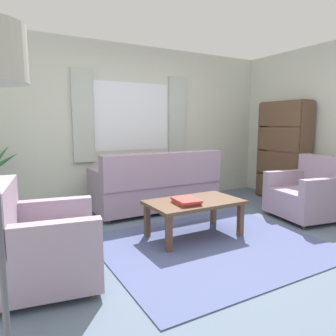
# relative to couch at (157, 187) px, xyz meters

# --- Properties ---
(ground_plane) EXTENTS (6.24, 6.24, 0.00)m
(ground_plane) POSITION_rel_couch_xyz_m (-0.11, -1.55, -0.37)
(ground_plane) COLOR slate
(wall_back) EXTENTS (5.32, 0.12, 2.60)m
(wall_back) POSITION_rel_couch_xyz_m (-0.11, 0.71, 0.93)
(wall_back) COLOR beige
(wall_back) RESTS_ON ground_plane
(window_with_curtains) EXTENTS (1.98, 0.07, 1.40)m
(window_with_curtains) POSITION_rel_couch_xyz_m (-0.11, 0.62, 1.08)
(window_with_curtains) COLOR white
(area_rug) EXTENTS (2.37, 1.99, 0.01)m
(area_rug) POSITION_rel_couch_xyz_m (-0.11, -1.55, -0.36)
(area_rug) COLOR #4C5684
(area_rug) RESTS_ON ground_plane
(couch) EXTENTS (1.90, 0.82, 0.92)m
(couch) POSITION_rel_couch_xyz_m (0.00, 0.00, 0.00)
(couch) COLOR #998499
(couch) RESTS_ON ground_plane
(armchair_left) EXTENTS (0.95, 0.96, 0.88)m
(armchair_left) POSITION_rel_couch_xyz_m (-1.88, -1.54, -0.01)
(armchair_left) COLOR #998499
(armchair_left) RESTS_ON ground_plane
(armchair_right) EXTENTS (0.95, 0.96, 0.88)m
(armchair_right) POSITION_rel_couch_xyz_m (1.68, -1.41, -0.01)
(armchair_right) COLOR #998499
(armchair_right) RESTS_ON ground_plane
(coffee_table) EXTENTS (1.10, 0.64, 0.44)m
(coffee_table) POSITION_rel_couch_xyz_m (-0.14, -1.22, 0.01)
(coffee_table) COLOR brown
(coffee_table) RESTS_ON ground_plane
(book_stack_on_table) EXTENTS (0.28, 0.35, 0.06)m
(book_stack_on_table) POSITION_rel_couch_xyz_m (-0.30, -1.30, 0.10)
(book_stack_on_table) COLOR #B23833
(book_stack_on_table) RESTS_ON coffee_table
(bookshelf) EXTENTS (0.30, 0.94, 1.72)m
(bookshelf) POSITION_rel_couch_xyz_m (2.24, -0.44, 0.40)
(bookshelf) COLOR brown
(bookshelf) RESTS_ON ground_plane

